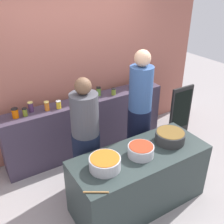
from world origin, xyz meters
name	(u,v)px	position (x,y,z in m)	size (l,w,h in m)	color
ground	(125,188)	(0.00, 0.00, 0.00)	(12.00, 12.00, 0.00)	#9B9393
storefront_wall	(75,58)	(0.00, 1.45, 1.50)	(4.80, 0.12, 3.00)	#A55F51
display_shelf	(88,125)	(0.00, 1.10, 0.47)	(2.70, 0.36, 0.93)	#3E3346
prep_table	(139,179)	(0.00, -0.30, 0.39)	(1.70, 0.70, 0.78)	#283433
preserve_jar_0	(15,113)	(-1.08, 1.09, 1.00)	(0.09, 0.09, 0.14)	#E25C05
preserve_jar_1	(25,112)	(-0.96, 1.08, 0.99)	(0.07, 0.07, 0.12)	olive
preserve_jar_2	(31,107)	(-0.85, 1.16, 1.01)	(0.07, 0.07, 0.15)	#4B2D56
preserve_jar_3	(47,106)	(-0.65, 1.07, 1.00)	(0.07, 0.07, 0.14)	orange
preserve_jar_4	(59,104)	(-0.48, 1.05, 0.99)	(0.07, 0.07, 0.12)	yellow
preserve_jar_5	(82,96)	(-0.06, 1.13, 1.00)	(0.08, 0.08, 0.14)	gold
preserve_jar_6	(99,91)	(0.24, 1.14, 1.00)	(0.08, 0.08, 0.14)	#5D8F33
preserve_jar_7	(114,92)	(0.45, 1.04, 0.99)	(0.07, 0.07, 0.11)	olive
preserve_jar_8	(132,86)	(0.85, 1.08, 0.98)	(0.08, 0.08, 0.10)	gold
preserve_jar_9	(136,84)	(0.96, 1.11, 0.99)	(0.09, 0.09, 0.12)	#384636
preserve_jar_10	(145,84)	(1.09, 1.03, 0.99)	(0.09, 0.09, 0.12)	#A42115
cooking_pot_left	(105,163)	(-0.49, -0.30, 0.85)	(0.35, 0.35, 0.15)	#B7B7BC
cooking_pot_center	(141,151)	(-0.02, -0.32, 0.85)	(0.31, 0.31, 0.13)	#B7B7BC
cooking_pot_right	(170,137)	(0.47, -0.29, 0.85)	(0.37, 0.37, 0.15)	#2D2D2D
wooden_spoon	(96,192)	(-0.75, -0.57, 0.79)	(0.02, 0.02, 0.25)	#9E703D
cook_with_tongs	(86,143)	(-0.42, 0.30, 0.74)	(0.36, 0.36, 1.63)	black
cook_in_cap	(139,119)	(0.42, 0.30, 0.85)	(0.33, 0.33, 1.84)	black
chalkboard_sign	(181,112)	(1.61, 0.63, 0.48)	(0.47, 0.05, 0.96)	black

